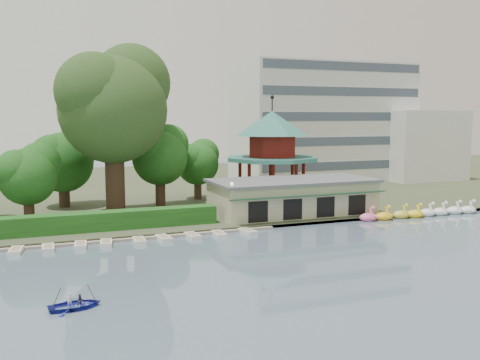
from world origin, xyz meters
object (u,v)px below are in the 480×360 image
dock (101,241)px  big_tree (114,101)px  rowboat_with_passengers (75,301)px  boathouse (293,196)px  pavilion (272,146)px

dock → big_tree: (3.16, 10.99, 12.98)m
dock → rowboat_with_passengers: (-3.52, -16.93, 0.33)m
boathouse → pavilion: 11.43m
boathouse → pavilion: size_ratio=1.38×
big_tree → rowboat_with_passengers: 31.38m
dock → big_tree: size_ratio=1.77×
dock → boathouse: (22.00, 4.77, 2.25)m
rowboat_with_passengers → boathouse: bearing=40.4°
boathouse → rowboat_with_passengers: boathouse is taller
big_tree → pavilion: bearing=10.4°
boathouse → rowboat_with_passengers: 33.56m
big_tree → dock: bearing=-106.0°
pavilion → big_tree: bearing=-169.6°
boathouse → big_tree: (-18.84, 6.22, 10.73)m
boathouse → rowboat_with_passengers: size_ratio=4.04×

